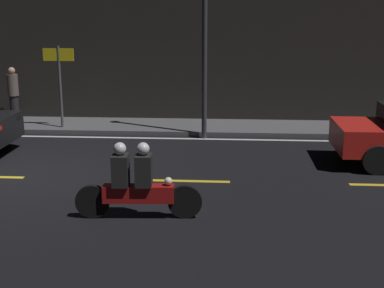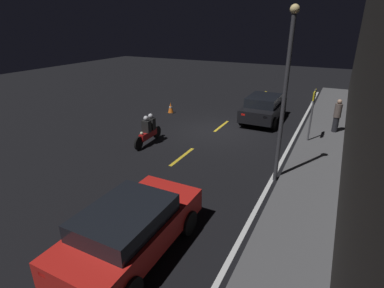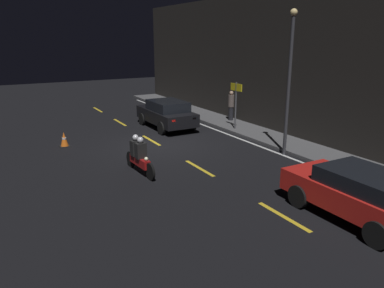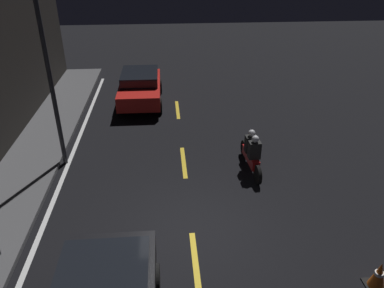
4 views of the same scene
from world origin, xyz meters
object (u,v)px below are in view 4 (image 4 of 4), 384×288
Objects in this scene: taxi_red at (140,86)px; street_lamp at (48,69)px; motorcycle at (252,153)px; traffic_cone_near at (379,275)px.

street_lamp reaches higher than taxi_red.
motorcycle is 5.09m from traffic_cone_near.
traffic_cone_near is at bearing -126.65° from street_lamp.
motorcycle is 3.36× the size of traffic_cone_near.
motorcycle is at bearing 31.40° from taxi_red.
street_lamp is (5.74, 7.72, 2.91)m from traffic_cone_near.
traffic_cone_near is at bearing -164.15° from motorcycle.
traffic_cone_near is (-4.80, -1.66, -0.32)m from motorcycle.
traffic_cone_near is at bearing 26.43° from taxi_red.
taxi_red is 0.70× the size of street_lamp.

